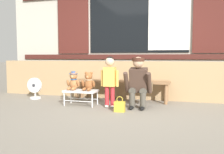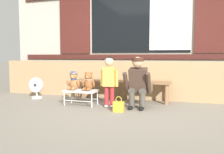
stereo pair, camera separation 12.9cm
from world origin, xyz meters
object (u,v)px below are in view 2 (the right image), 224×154
Objects in this scene: wooden_bench_long at (121,84)px; small_display_bench at (81,92)px; child_standing at (109,76)px; teddy_bear_plain at (88,82)px; floor_fan at (36,88)px; adult_crouching at (139,82)px; handbag_on_ground at (119,106)px; teddy_bear_with_hat at (73,81)px.

wooden_bench_long is 3.28× the size of small_display_bench.
child_standing reaches higher than wooden_bench_long.
child_standing reaches higher than teddy_bear_plain.
wooden_bench_long is at bearing 9.26° from floor_fan.
child_standing is 1.98m from floor_fan.
adult_crouching is 3.49× the size of handbag_on_ground.
adult_crouching reaches higher than teddy_bear_with_hat.
adult_crouching reaches higher than wooden_bench_long.
adult_crouching is 2.47m from floor_fan.
teddy_bear_plain is (-0.47, -0.70, 0.09)m from wooden_bench_long.
teddy_bear_with_hat is at bearing 176.53° from child_standing.
floor_fan is at bearing 172.55° from adult_crouching.
teddy_bear_plain is 1.34× the size of handbag_on_ground.
teddy_bear_with_hat is 0.76× the size of floor_fan.
teddy_bear_plain is (0.16, 0.00, 0.20)m from small_display_bench.
teddy_bear_plain is 1.52m from floor_fan.
child_standing reaches higher than floor_fan.
teddy_bear_with_hat is 1.34× the size of handbag_on_ground.
child_standing is at bearing -168.43° from adult_crouching.
floor_fan is at bearing 167.34° from child_standing.
small_display_bench is at bearing -179.49° from teddy_bear_plain.
adult_crouching reaches higher than handbag_on_ground.
child_standing reaches higher than teddy_bear_with_hat.
child_standing is (0.76, -0.05, 0.12)m from teddy_bear_with_hat.
small_display_bench is at bearing 175.81° from child_standing.
adult_crouching is at bearing 11.57° from child_standing.
handbag_on_ground is (1.03, -0.35, -0.38)m from teddy_bear_with_hat.
teddy_bear_with_hat is 1.30m from adult_crouching.
wooden_bench_long is 1.96m from floor_fan.
teddy_bear_with_hat is at bearing 161.25° from handbag_on_ground.
adult_crouching is (0.98, 0.06, 0.02)m from teddy_bear_plain.
teddy_bear_with_hat is 1.22m from floor_fan.
wooden_bench_long is 0.77m from child_standing.
wooden_bench_long is 1.06m from teddy_bear_with_hat.
wooden_bench_long is at bearing 103.19° from handbag_on_ground.
teddy_bear_with_hat is 0.32m from teddy_bear_plain.
handbag_on_ground is (0.87, -0.35, -0.17)m from small_display_bench.
floor_fan is (-2.17, 0.73, 0.14)m from handbag_on_ground.
floor_fan is (-1.93, -0.31, -0.13)m from wooden_bench_long.
small_display_bench is at bearing -132.05° from wooden_bench_long.
adult_crouching is 1.98× the size of floor_fan.
teddy_bear_plain is 0.46m from child_standing.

